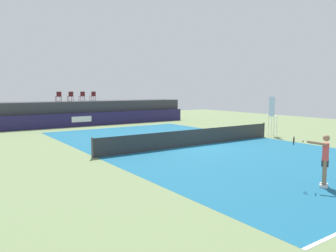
{
  "coord_description": "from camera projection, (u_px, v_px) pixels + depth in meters",
  "views": [
    {
      "loc": [
        -11.82,
        -14.56,
        3.23
      ],
      "look_at": [
        -0.46,
        2.0,
        1.0
      ],
      "focal_mm": 34.67,
      "sensor_mm": 36.0,
      "label": 1
    }
  ],
  "objects": [
    {
      "name": "ground_plane",
      "position": [
        165.0,
        139.0,
        21.4
      ],
      "size": [
        48.0,
        48.0,
        0.0
      ],
      "primitive_type": "plane",
      "color": "#6B7F51"
    },
    {
      "name": "tennis_ball",
      "position": [
        194.0,
        136.0,
        22.8
      ],
      "size": [
        0.07,
        0.07,
        0.07
      ],
      "primitive_type": "sphere",
      "color": "#D8EA33",
      "rests_on": "court_inner"
    },
    {
      "name": "spectator_chair_far_left",
      "position": [
        59.0,
        96.0,
        29.08
      ],
      "size": [
        0.45,
        0.45,
        0.89
      ],
      "color": "#561919",
      "rests_on": "spectator_platform"
    },
    {
      "name": "spectator_platform",
      "position": [
        94.0,
        112.0,
        31.35
      ],
      "size": [
        18.0,
        2.8,
        2.2
      ],
      "primitive_type": "cube",
      "color": "#38383D",
      "rests_on": "ground"
    },
    {
      "name": "sponsor_wall",
      "position": [
        102.0,
        119.0,
        29.93
      ],
      "size": [
        18.0,
        0.22,
        1.2
      ],
      "color": "#231E4C",
      "rests_on": "ground"
    },
    {
      "name": "net_post_near",
      "position": [
        92.0,
        148.0,
        15.4
      ],
      "size": [
        0.1,
        0.1,
        1.0
      ],
      "primitive_type": "cylinder",
      "color": "#4C4C51",
      "rests_on": "ground"
    },
    {
      "name": "tennis_player",
      "position": [
        324.0,
        159.0,
        10.77
      ],
      "size": [
        1.08,
        1.03,
        1.77
      ],
      "color": "white",
      "rests_on": "court_inner"
    },
    {
      "name": "spectator_chair_left",
      "position": [
        70.0,
        96.0,
        29.78
      ],
      "size": [
        0.46,
        0.46,
        0.89
      ],
      "color": "#561919",
      "rests_on": "spectator_platform"
    },
    {
      "name": "net_post_far",
      "position": [
        264.0,
        130.0,
        22.37
      ],
      "size": [
        0.1,
        0.1,
        1.0
      ],
      "primitive_type": "cylinder",
      "color": "#4C4C51",
      "rests_on": "ground"
    },
    {
      "name": "spectator_chair_right",
      "position": [
        93.0,
        96.0,
        31.1
      ],
      "size": [
        0.47,
        0.47,
        0.89
      ],
      "color": "#561919",
      "rests_on": "spectator_platform"
    },
    {
      "name": "court_inner",
      "position": [
        194.0,
        146.0,
        18.94
      ],
      "size": [
        12.0,
        22.0,
        0.0
      ],
      "primitive_type": "cube",
      "color": "#16597A",
      "rests_on": "ground"
    },
    {
      "name": "umpire_chair",
      "position": [
        272.0,
        114.0,
        22.71
      ],
      "size": [
        0.51,
        0.51,
        2.76
      ],
      "color": "white",
      "rests_on": "ground"
    },
    {
      "name": "tennis_net",
      "position": [
        194.0,
        138.0,
        18.88
      ],
      "size": [
        12.4,
        0.02,
        0.95
      ],
      "primitive_type": "cube",
      "color": "#2D2D2D",
      "rests_on": "ground"
    },
    {
      "name": "spectator_chair_center",
      "position": [
        82.0,
        96.0,
        30.69
      ],
      "size": [
        0.46,
        0.46,
        0.89
      ],
      "color": "#561919",
      "rests_on": "spectator_platform"
    }
  ]
}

